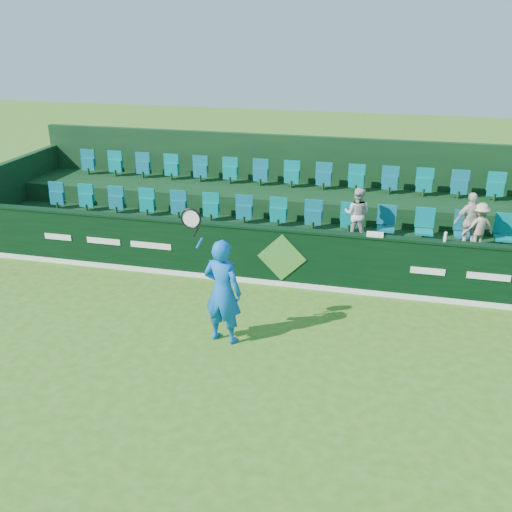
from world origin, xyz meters
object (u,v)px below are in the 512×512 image
(tennis_player, at_px, (222,291))
(spectator_right, at_px, (479,227))
(spectator_middle, at_px, (470,221))
(towel, at_px, (375,234))
(spectator_left, at_px, (357,214))
(drinks_bottle, at_px, (445,237))

(tennis_player, height_order, spectator_right, tennis_player)
(spectator_middle, relative_size, towel, 3.77)
(spectator_left, bearing_deg, tennis_player, 69.58)
(spectator_right, height_order, towel, spectator_right)
(tennis_player, xyz_separation_m, spectator_right, (4.76, 3.75, 0.33))
(tennis_player, bearing_deg, spectator_middle, 39.35)
(spectator_right, bearing_deg, spectator_middle, -21.78)
(tennis_player, relative_size, drinks_bottle, 13.32)
(spectator_right, bearing_deg, tennis_player, 16.41)
(tennis_player, bearing_deg, towel, 45.63)
(spectator_left, bearing_deg, spectator_right, -171.03)
(spectator_middle, bearing_deg, drinks_bottle, 37.87)
(spectator_left, bearing_deg, drinks_bottle, 158.00)
(spectator_right, relative_size, towel, 3.14)
(tennis_player, bearing_deg, drinks_bottle, 33.44)
(tennis_player, height_order, drinks_bottle, tennis_player)
(spectator_right, bearing_deg, towel, 5.27)
(tennis_player, relative_size, spectator_right, 2.44)
(spectator_middle, bearing_deg, tennis_player, 15.11)
(spectator_left, distance_m, spectator_middle, 2.46)
(tennis_player, distance_m, spectator_left, 4.32)
(drinks_bottle, bearing_deg, spectator_left, 149.03)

